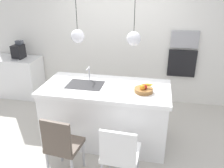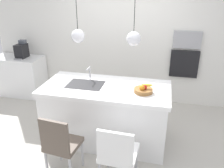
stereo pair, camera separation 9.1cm
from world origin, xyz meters
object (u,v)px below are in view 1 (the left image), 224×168
at_px(chair_near, 62,144).
at_px(chair_middle, 120,153).
at_px(fruit_bowl, 144,89).
at_px(microwave, 185,39).
at_px(oven, 182,63).
at_px(coffee_machine, 18,51).

relative_size(chair_near, chair_middle, 1.03).
distance_m(fruit_bowl, microwave, 1.84).
bearing_deg(fruit_bowl, microwave, 68.24).
distance_m(oven, chair_near, 3.01).
distance_m(coffee_machine, microwave, 3.54).
bearing_deg(microwave, coffee_machine, -175.16).
distance_m(coffee_machine, oven, 3.53).
xyz_separation_m(oven, chair_middle, (-0.87, -2.51, -0.40)).
relative_size(fruit_bowl, microwave, 0.51).
bearing_deg(oven, fruit_bowl, -111.76).
relative_size(fruit_bowl, oven, 0.49).
bearing_deg(chair_near, oven, 57.10).
distance_m(microwave, chair_middle, 2.81).
bearing_deg(chair_near, coffee_machine, 130.49).
distance_m(fruit_bowl, oven, 1.80).
height_order(coffee_machine, microwave, microwave).
bearing_deg(microwave, chair_near, -122.90).
bearing_deg(oven, coffee_machine, -175.16).
xyz_separation_m(coffee_machine, microwave, (3.51, 0.30, 0.35)).
distance_m(fruit_bowl, chair_near, 1.36).
height_order(microwave, chair_near, microwave).
bearing_deg(oven, microwave, 0.00).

